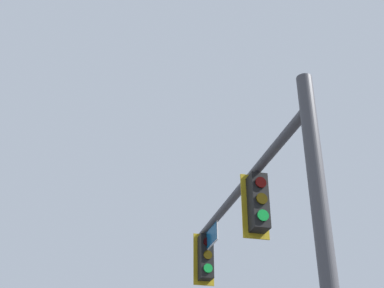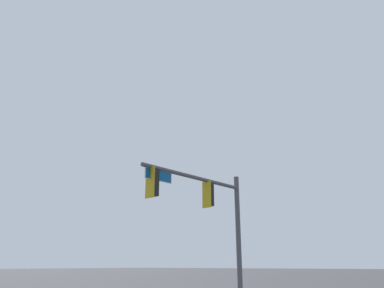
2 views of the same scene
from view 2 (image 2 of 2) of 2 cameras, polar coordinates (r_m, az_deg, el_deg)
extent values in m
cylinder|color=#47474C|center=(19.87, 7.08, -13.98)|extent=(0.26, 0.26, 6.35)
cylinder|color=#47474C|center=(17.65, 0.55, -5.15)|extent=(6.62, 0.74, 0.18)
cube|color=gold|center=(18.12, 2.25, -7.64)|extent=(0.07, 0.52, 1.30)
cube|color=black|center=(18.26, 2.63, -7.72)|extent=(0.39, 0.35, 1.10)
cylinder|color=black|center=(18.38, 2.60, -5.84)|extent=(0.04, 0.04, 0.12)
cylinder|color=#340503|center=(18.47, 3.01, -6.79)|extent=(0.05, 0.22, 0.22)
cylinder|color=#392D05|center=(18.41, 3.03, -7.80)|extent=(0.05, 0.22, 0.22)
cylinder|color=green|center=(18.36, 3.05, -8.81)|extent=(0.05, 0.22, 0.22)
cube|color=gold|center=(15.53, -6.41, -5.80)|extent=(0.07, 0.52, 1.30)
cube|color=black|center=(15.65, -5.89, -5.91)|extent=(0.39, 0.35, 1.10)
cylinder|color=black|center=(15.79, -5.82, -3.75)|extent=(0.04, 0.04, 0.12)
cylinder|color=#340503|center=(15.86, -5.32, -4.86)|extent=(0.05, 0.22, 0.22)
cylinder|color=#392D05|center=(15.79, -5.36, -6.03)|extent=(0.05, 0.22, 0.22)
cylinder|color=green|center=(15.72, -5.39, -7.21)|extent=(0.05, 0.22, 0.22)
cube|color=#0A4C7F|center=(15.91, -5.12, -4.81)|extent=(1.48, 0.16, 0.42)
cube|color=white|center=(15.91, -5.12, -4.81)|extent=(1.54, 0.15, 0.48)
camera|label=1|loc=(24.02, 24.09, -17.95)|focal=50.00mm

